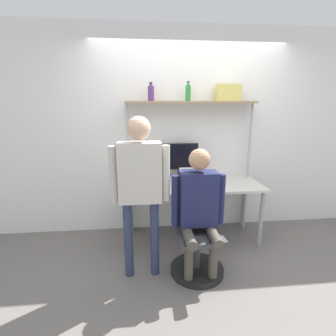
{
  "coord_description": "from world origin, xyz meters",
  "views": [
    {
      "loc": [
        -0.64,
        -2.75,
        1.75
      ],
      "look_at": [
        -0.37,
        -0.17,
        1.1
      ],
      "focal_mm": 28.0,
      "sensor_mm": 36.0,
      "label": 1
    }
  ],
  "objects_px": {
    "storage_box": "(228,93)",
    "laptop": "(192,182)",
    "cell_phone": "(214,187)",
    "bottle_purple": "(151,93)",
    "person_standing": "(140,179)",
    "bottle_green": "(188,93)",
    "person_seated": "(199,204)",
    "monitor": "(180,159)",
    "office_chair": "(196,247)"
  },
  "relations": [
    {
      "from": "person_standing",
      "to": "bottle_purple",
      "type": "distance_m",
      "value": 1.24
    },
    {
      "from": "person_seated",
      "to": "storage_box",
      "type": "xyz_separation_m",
      "value": [
        0.55,
        0.96,
        1.09
      ]
    },
    {
      "from": "laptop",
      "to": "person_seated",
      "type": "distance_m",
      "value": 0.62
    },
    {
      "from": "office_chair",
      "to": "storage_box",
      "type": "bearing_deg",
      "value": 58.47
    },
    {
      "from": "cell_phone",
      "to": "bottle_green",
      "type": "height_order",
      "value": "bottle_green"
    },
    {
      "from": "monitor",
      "to": "cell_phone",
      "type": "relative_size",
      "value": 3.26
    },
    {
      "from": "person_standing",
      "to": "bottle_purple",
      "type": "relative_size",
      "value": 7.29
    },
    {
      "from": "office_chair",
      "to": "cell_phone",
      "type": "bearing_deg",
      "value": 58.76
    },
    {
      "from": "person_standing",
      "to": "bottle_green",
      "type": "bearing_deg",
      "value": 56.2
    },
    {
      "from": "storage_box",
      "to": "laptop",
      "type": "bearing_deg",
      "value": -146.13
    },
    {
      "from": "office_chair",
      "to": "storage_box",
      "type": "height_order",
      "value": "storage_box"
    },
    {
      "from": "monitor",
      "to": "cell_phone",
      "type": "distance_m",
      "value": 0.6
    },
    {
      "from": "storage_box",
      "to": "person_standing",
      "type": "bearing_deg",
      "value": -140.81
    },
    {
      "from": "person_standing",
      "to": "bottle_purple",
      "type": "height_order",
      "value": "bottle_purple"
    },
    {
      "from": "laptop",
      "to": "bottle_green",
      "type": "relative_size",
      "value": 1.19
    },
    {
      "from": "monitor",
      "to": "person_standing",
      "type": "height_order",
      "value": "person_standing"
    },
    {
      "from": "person_standing",
      "to": "monitor",
      "type": "bearing_deg",
      "value": 60.73
    },
    {
      "from": "monitor",
      "to": "storage_box",
      "type": "distance_m",
      "value": 1.04
    },
    {
      "from": "cell_phone",
      "to": "person_seated",
      "type": "height_order",
      "value": "person_seated"
    },
    {
      "from": "monitor",
      "to": "storage_box",
      "type": "relative_size",
      "value": 1.69
    },
    {
      "from": "cell_phone",
      "to": "bottle_purple",
      "type": "bearing_deg",
      "value": 152.61
    },
    {
      "from": "monitor",
      "to": "person_standing",
      "type": "relative_size",
      "value": 0.3
    },
    {
      "from": "monitor",
      "to": "laptop",
      "type": "xyz_separation_m",
      "value": [
        0.1,
        -0.35,
        -0.22
      ]
    },
    {
      "from": "monitor",
      "to": "laptop",
      "type": "height_order",
      "value": "monitor"
    },
    {
      "from": "office_chair",
      "to": "person_standing",
      "type": "bearing_deg",
      "value": -179.07
    },
    {
      "from": "monitor",
      "to": "person_seated",
      "type": "distance_m",
      "value": 1.0
    },
    {
      "from": "office_chair",
      "to": "person_standing",
      "type": "height_order",
      "value": "person_standing"
    },
    {
      "from": "monitor",
      "to": "storage_box",
      "type": "height_order",
      "value": "storage_box"
    },
    {
      "from": "bottle_purple",
      "to": "cell_phone",
      "type": "bearing_deg",
      "value": -27.39
    },
    {
      "from": "person_seated",
      "to": "bottle_purple",
      "type": "relative_size",
      "value": 5.91
    },
    {
      "from": "bottle_purple",
      "to": "storage_box",
      "type": "relative_size",
      "value": 0.77
    },
    {
      "from": "person_standing",
      "to": "bottle_purple",
      "type": "xyz_separation_m",
      "value": [
        0.16,
        0.92,
        0.82
      ]
    },
    {
      "from": "monitor",
      "to": "person_standing",
      "type": "xyz_separation_m",
      "value": [
        -0.52,
        -0.93,
        0.02
      ]
    },
    {
      "from": "monitor",
      "to": "bottle_green",
      "type": "relative_size",
      "value": 2.06
    },
    {
      "from": "laptop",
      "to": "office_chair",
      "type": "height_order",
      "value": "laptop"
    },
    {
      "from": "cell_phone",
      "to": "bottle_purple",
      "type": "height_order",
      "value": "bottle_purple"
    },
    {
      "from": "laptop",
      "to": "person_seated",
      "type": "bearing_deg",
      "value": -94.12
    },
    {
      "from": "laptop",
      "to": "bottle_green",
      "type": "height_order",
      "value": "bottle_green"
    },
    {
      "from": "bottle_green",
      "to": "bottle_purple",
      "type": "relative_size",
      "value": 1.06
    },
    {
      "from": "office_chair",
      "to": "person_standing",
      "type": "distance_m",
      "value": 0.96
    },
    {
      "from": "cell_phone",
      "to": "storage_box",
      "type": "distance_m",
      "value": 1.2
    },
    {
      "from": "laptop",
      "to": "bottle_purple",
      "type": "distance_m",
      "value": 1.2
    },
    {
      "from": "laptop",
      "to": "bottle_green",
      "type": "distance_m",
      "value": 1.11
    },
    {
      "from": "person_standing",
      "to": "bottle_green",
      "type": "relative_size",
      "value": 6.89
    },
    {
      "from": "laptop",
      "to": "cell_phone",
      "type": "distance_m",
      "value": 0.28
    },
    {
      "from": "office_chair",
      "to": "bottle_green",
      "type": "height_order",
      "value": "bottle_green"
    },
    {
      "from": "person_standing",
      "to": "storage_box",
      "type": "distance_m",
      "value": 1.68
    },
    {
      "from": "bottle_green",
      "to": "bottle_purple",
      "type": "height_order",
      "value": "bottle_green"
    },
    {
      "from": "storage_box",
      "to": "bottle_green",
      "type": "bearing_deg",
      "value": 180.0
    },
    {
      "from": "person_seated",
      "to": "storage_box",
      "type": "distance_m",
      "value": 1.56
    }
  ]
}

